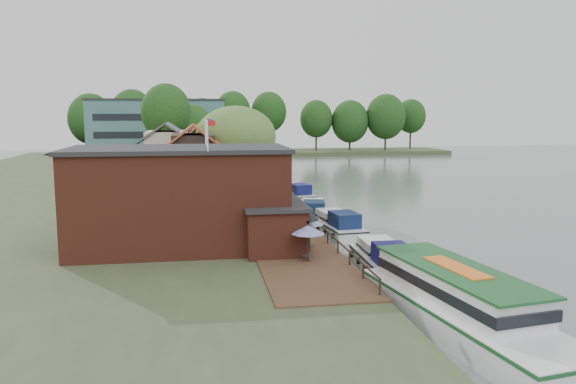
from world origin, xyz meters
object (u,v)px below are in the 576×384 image
willow (236,154)px  cruiser_3 (295,191)px  cottage_c (202,154)px  swan (422,293)px  umbrella_2 (286,225)px  cruiser_1 (337,222)px  cottage_b (168,160)px  cruiser_0 (384,256)px  umbrella_5 (285,205)px  cottage_a (194,169)px  cruiser_2 (314,209)px  pub (208,197)px  hotel_block (158,131)px  umbrella_4 (282,212)px  umbrella_0 (308,243)px  umbrella_1 (310,234)px  umbrella_3 (287,217)px  tour_boat (464,302)px

willow → cruiser_3: willow is taller
cottage_c → swan: cottage_c is taller
cottage_c → cruiser_3: 13.81m
swan → cottage_c: bearing=105.3°
umbrella_2 → cruiser_1: (5.64, 6.54, -1.16)m
cottage_b → umbrella_2: size_ratio=4.04×
cruiser_0 → umbrella_5: bearing=107.6°
cruiser_0 → cruiser_1: cruiser_0 is taller
cottage_a → cottage_b: size_ratio=0.90×
umbrella_2 → umbrella_5: size_ratio=1.00×
umbrella_5 → cruiser_2: 5.53m
cottage_a → cruiser_1: bearing=-33.0°
cottage_a → willow: size_ratio=0.82×
pub → cottage_b: (-4.00, 25.00, 0.60)m
pub → hotel_block: (-8.00, 71.00, 2.50)m
umbrella_4 → cruiser_2: bearing=60.5°
hotel_block → umbrella_2: (13.78, -70.62, -4.86)m
hotel_block → umbrella_4: 66.85m
cottage_c → cruiser_3: cottage_c is taller
cottage_b → umbrella_4: cottage_b is taller
hotel_block → umbrella_0: (14.26, -76.74, -4.86)m
cottage_c → cruiser_0: (11.55, -39.36, -4.10)m
umbrella_4 → cruiser_2: 8.84m
cottage_b → cruiser_3: bearing=7.1°
umbrella_1 → umbrella_2: bearing=110.7°
pub → umbrella_4: bearing=42.9°
umbrella_3 → cottage_a: bearing=123.1°
cruiser_0 → willow: bearing=108.7°
umbrella_0 → umbrella_3: 9.45m
tour_boat → hotel_block: bearing=94.2°
cruiser_0 → cottage_b: bearing=118.3°
umbrella_1 → tour_boat: size_ratio=0.16×
tour_boat → umbrella_1: bearing=101.7°
cottage_c → umbrella_3: (6.37, -30.29, -2.96)m
cruiser_1 → cruiser_2: size_ratio=1.02×
umbrella_0 → cruiser_0: (5.29, 0.38, -1.14)m
umbrella_1 → tour_boat: bearing=-69.6°
cruiser_0 → tour_boat: bearing=-87.0°
umbrella_4 → cruiser_3: (4.73, 20.98, -1.19)m
willow → cruiser_0: 27.08m
umbrella_2 → cruiser_2: bearing=69.6°
umbrella_2 → cruiser_3: bearing=78.7°
cottage_c → cruiser_0: 41.22m
swan → cottage_b: bearing=114.5°
pub → willow: willow is taller
cottage_b → cruiser_3: size_ratio=1.05×
willow → umbrella_3: willow is taller
cottage_a → cruiser_0: size_ratio=0.90×
cruiser_2 → cruiser_3: (0.41, 13.35, -0.01)m
cottage_c → willow: 14.46m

